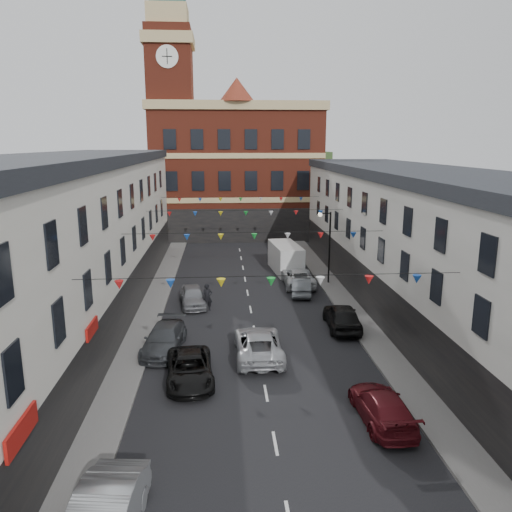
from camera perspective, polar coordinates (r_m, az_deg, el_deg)
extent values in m
plane|color=black|center=(27.70, 0.39, -11.50)|extent=(160.00, 160.00, 0.00)
cube|color=#605E5B|center=(29.84, -13.45, -9.87)|extent=(1.80, 64.00, 0.15)
cube|color=#605E5B|center=(30.74, 13.19, -9.17)|extent=(1.80, 64.00, 0.15)
cube|color=silver|center=(28.68, -23.99, -1.22)|extent=(8.00, 56.00, 10.00)
cube|color=black|center=(27.98, -24.99, 9.48)|extent=(8.40, 56.00, 0.70)
cube|color=black|center=(28.54, -15.63, -7.78)|extent=(0.12, 56.00, 3.20)
cube|color=silver|center=(30.36, 23.05, -1.38)|extent=(8.00, 56.00, 9.00)
cube|color=black|center=(29.64, 23.87, 7.76)|extent=(8.40, 56.00, 0.70)
cube|color=black|center=(29.58, 15.50, -7.03)|extent=(0.12, 56.00, 3.20)
cube|color=maroon|center=(63.32, -2.28, 9.25)|extent=(20.00, 12.00, 15.00)
cube|color=tan|center=(63.33, -2.35, 16.49)|extent=(20.60, 12.60, 1.00)
cone|color=maroon|center=(58.49, -2.21, 18.48)|extent=(4.00, 4.00, 2.60)
cube|color=maroon|center=(60.43, -9.55, 13.19)|extent=(5.00, 5.00, 24.00)
cube|color=tan|center=(61.44, -9.94, 23.02)|extent=(5.60, 5.60, 1.20)
cube|color=tan|center=(61.85, -10.02, 24.94)|extent=(4.40, 4.40, 3.00)
cylinder|color=white|center=(58.60, -10.12, 21.54)|extent=(2.40, 0.12, 2.40)
cube|color=#2B4C23|center=(87.43, -5.42, 8.54)|extent=(40.00, 14.00, 10.00)
cylinder|color=black|center=(41.00, 8.39, 0.84)|extent=(0.14, 0.14, 6.00)
cylinder|color=black|center=(40.43, 7.97, 4.85)|extent=(0.90, 0.10, 0.10)
sphere|color=beige|center=(40.35, 7.33, 4.72)|extent=(0.36, 0.36, 0.36)
imported|color=black|center=(25.06, -7.58, -12.67)|extent=(2.62, 4.98, 1.34)
imported|color=#393C40|center=(28.66, -10.45, -9.31)|extent=(2.48, 5.08, 1.42)
imported|color=gray|center=(35.99, -7.23, -4.57)|extent=(2.26, 4.42, 1.44)
imported|color=#5A1218|center=(22.32, 14.22, -16.33)|extent=(2.02, 4.70, 1.35)
imported|color=black|center=(31.85, 9.82, -6.83)|extent=(2.12, 4.80, 1.61)
imported|color=#53585C|center=(38.51, 5.16, -3.43)|extent=(1.94, 4.24, 1.35)
imported|color=silver|center=(40.82, 4.84, -2.42)|extent=(2.43, 5.18, 1.43)
imported|color=#A8AAAF|center=(27.46, 0.28, -10.00)|extent=(2.53, 5.43, 1.51)
cube|color=silver|center=(45.19, 3.39, -0.21)|extent=(2.72, 5.83, 2.50)
imported|color=black|center=(34.77, -5.58, -4.73)|extent=(0.77, 0.58, 1.92)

